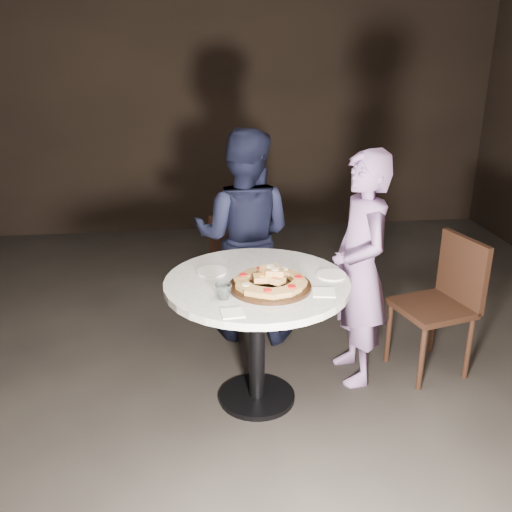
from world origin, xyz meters
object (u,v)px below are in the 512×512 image
Objects in this scene: chair_right at (445,296)px; serving_board at (270,286)px; water_glass at (224,291)px; diner_teal at (360,270)px; focaccia_pile at (270,279)px; table at (257,304)px; chair_far at (236,254)px; diner_navy at (244,236)px.

serving_board is at bearing -88.65° from chair_right.
water_glass is 0.06× the size of diner_teal.
focaccia_pile is at bearing -88.62° from chair_right.
chair_right is (1.20, 0.34, -0.28)m from serving_board.
serving_board is at bearing -66.68° from diner_teal.
chair_far reaches higher than table.
water_glass is 1.57m from chair_far.
serving_board is at bearing 171.14° from focaccia_pile.
chair_right is at bearing 15.84° from serving_board.
water_glass is (-0.26, -0.10, 0.03)m from serving_board.
serving_board is at bearing 109.31° from diner_navy.
water_glass is 0.97m from diner_teal.
water_glass reaches higher than table.
diner_teal is (0.61, 0.32, -0.06)m from serving_board.
table is 1.31m from chair_far.
chair_far is at bearing -70.78° from diner_navy.
water_glass is 1.56m from chair_right.
table is at bearing 105.30° from chair_far.
diner_navy reaches higher than water_glass.
chair_right is at bearing 169.19° from diner_navy.
focaccia_pile is at bearing -61.92° from table.
diner_navy is (-1.25, 0.64, 0.24)m from chair_right.
diner_navy is (0.02, -0.43, 0.30)m from chair_far.
diner_navy reaches higher than serving_board.
diner_navy is at bearing 78.91° from water_glass.
water_glass is 1.11m from diner_navy.
focaccia_pile is 0.27× the size of diner_navy.
diner_teal is (0.67, 0.20, 0.10)m from table.
chair_right is at bearing 10.23° from table.
chair_far is at bearing -144.62° from chair_right.
table is 0.20m from serving_board.
focaccia_pile is (0.06, -0.11, 0.20)m from table.
chair_right is at bearing 15.86° from focaccia_pile.
water_glass is at bearing -133.17° from table.
chair_far is 0.53× the size of diner_navy.
table is 0.70m from diner_teal.
serving_board is 1.28m from chair_right.
chair_right is at bearing 154.59° from chair_far.
diner_navy is at bearing 92.95° from serving_board.
table is 12.49× the size of water_glass.
focaccia_pile is 1.47m from chair_far.
chair_far is (-0.07, 1.41, -0.38)m from focaccia_pile.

